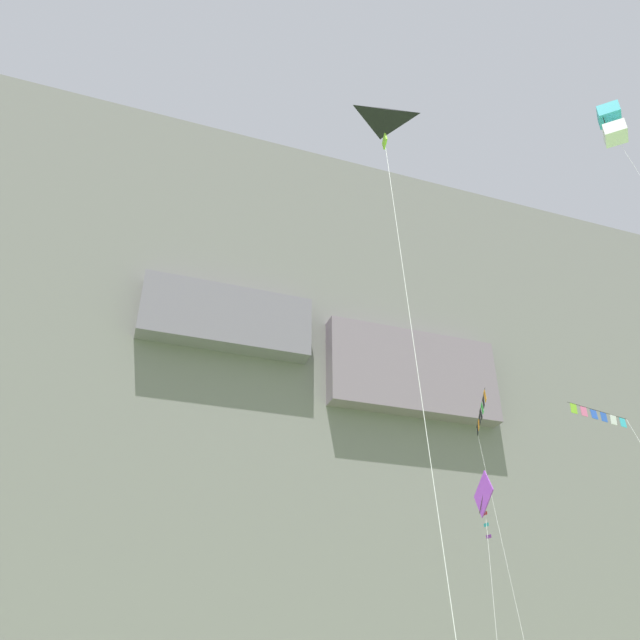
% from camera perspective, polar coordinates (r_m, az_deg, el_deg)
% --- Properties ---
extents(cliff_face, '(180.00, 30.15, 55.02)m').
position_cam_1_polar(cliff_face, '(68.07, -11.21, -8.63)').
color(cliff_face, slate).
rests_on(cliff_face, ground).
extents(kite_banner_high_left, '(3.62, 7.54, 17.21)m').
position_cam_1_polar(kite_banner_high_left, '(38.62, 14.50, -8.85)').
color(kite_banner_high_left, black).
rests_on(kite_banner_high_left, ground).
extents(kite_banner_upper_mid, '(3.55, 5.86, 12.66)m').
position_cam_1_polar(kite_banner_upper_mid, '(27.79, 24.97, -9.34)').
color(kite_banner_upper_mid, black).
rests_on(kite_banner_upper_mid, ground).
extents(kite_diamond_upper_right, '(3.32, 4.98, 11.89)m').
position_cam_1_polar(kite_diamond_upper_right, '(31.29, 14.62, -15.24)').
color(kite_diamond_upper_right, purple).
rests_on(kite_diamond_upper_right, ground).
extents(kite_delta_mid_center, '(1.70, 3.99, 15.66)m').
position_cam_1_polar(kite_delta_mid_center, '(17.41, 5.72, 14.22)').
color(kite_delta_mid_center, black).
rests_on(kite_delta_mid_center, ground).
extents(kite_box_near_cliff, '(1.56, 5.82, 30.30)m').
position_cam_1_polar(kite_box_near_cliff, '(38.94, 24.99, 15.77)').
color(kite_box_near_cliff, '#38B2D1').
rests_on(kite_box_near_cliff, ground).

